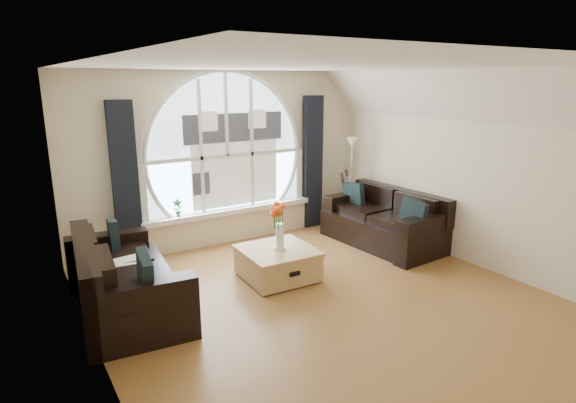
# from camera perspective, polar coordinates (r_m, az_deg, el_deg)

# --- Properties ---
(ground) EXTENTS (5.00, 5.50, 0.01)m
(ground) POSITION_cam_1_polar(r_m,az_deg,el_deg) (5.70, 4.94, -12.23)
(ground) COLOR brown
(ground) RESTS_ON ground
(ceiling) EXTENTS (5.00, 5.50, 0.01)m
(ceiling) POSITION_cam_1_polar(r_m,az_deg,el_deg) (5.09, 5.63, 16.02)
(ceiling) COLOR silver
(ceiling) RESTS_ON ground
(wall_back) EXTENTS (5.00, 0.01, 2.70)m
(wall_back) POSITION_cam_1_polar(r_m,az_deg,el_deg) (7.56, -7.53, 5.20)
(wall_back) COLOR beige
(wall_back) RESTS_ON ground
(wall_left) EXTENTS (0.01, 5.50, 2.70)m
(wall_left) POSITION_cam_1_polar(r_m,az_deg,el_deg) (4.25, -22.64, -3.20)
(wall_left) COLOR beige
(wall_left) RESTS_ON ground
(wall_right) EXTENTS (0.01, 5.50, 2.70)m
(wall_right) POSITION_cam_1_polar(r_m,az_deg,el_deg) (7.01, 21.76, 3.55)
(wall_right) COLOR beige
(wall_right) RESTS_ON ground
(attic_slope) EXTENTS (0.92, 5.50, 0.72)m
(attic_slope) POSITION_cam_1_polar(r_m,az_deg,el_deg) (6.67, 21.01, 11.78)
(attic_slope) COLOR silver
(attic_slope) RESTS_ON ground
(arched_window) EXTENTS (2.60, 0.06, 2.15)m
(arched_window) POSITION_cam_1_polar(r_m,az_deg,el_deg) (7.49, -7.51, 7.24)
(arched_window) COLOR silver
(arched_window) RESTS_ON wall_back
(window_sill) EXTENTS (2.90, 0.22, 0.08)m
(window_sill) POSITION_cam_1_polar(r_m,az_deg,el_deg) (7.65, -7.01, -1.12)
(window_sill) COLOR white
(window_sill) RESTS_ON wall_back
(window_frame) EXTENTS (2.76, 0.08, 2.15)m
(window_frame) POSITION_cam_1_polar(r_m,az_deg,el_deg) (7.46, -7.41, 7.22)
(window_frame) COLOR white
(window_frame) RESTS_ON wall_back
(neighbor_house) EXTENTS (1.70, 0.02, 1.50)m
(neighbor_house) POSITION_cam_1_polar(r_m,az_deg,el_deg) (7.56, -6.39, 6.38)
(neighbor_house) COLOR silver
(neighbor_house) RESTS_ON wall_back
(curtain_left) EXTENTS (0.35, 0.12, 2.30)m
(curtain_left) POSITION_cam_1_polar(r_m,az_deg,el_deg) (6.97, -19.06, 2.06)
(curtain_left) COLOR black
(curtain_left) RESTS_ON ground
(curtain_right) EXTENTS (0.35, 0.12, 2.30)m
(curtain_right) POSITION_cam_1_polar(r_m,az_deg,el_deg) (8.28, 2.99, 4.72)
(curtain_right) COLOR black
(curtain_right) RESTS_ON ground
(sofa_left) EXTENTS (1.19, 2.06, 0.88)m
(sofa_left) POSITION_cam_1_polar(r_m,az_deg,el_deg) (5.68, -19.08, -8.71)
(sofa_left) COLOR black
(sofa_left) RESTS_ON ground
(sofa_right) EXTENTS (1.07, 1.98, 0.86)m
(sofa_right) POSITION_cam_1_polar(r_m,az_deg,el_deg) (7.63, 11.38, -2.20)
(sofa_right) COLOR black
(sofa_right) RESTS_ON ground
(coffee_chest) EXTENTS (0.95, 0.95, 0.45)m
(coffee_chest) POSITION_cam_1_polar(r_m,az_deg,el_deg) (6.28, -1.28, -7.33)
(coffee_chest) COLOR tan
(coffee_chest) RESTS_ON ground
(throw_blanket) EXTENTS (0.61, 0.61, 0.10)m
(throw_blanket) POSITION_cam_1_polar(r_m,az_deg,el_deg) (5.59, -18.97, -7.95)
(throw_blanket) COLOR silver
(throw_blanket) RESTS_ON sofa_left
(vase_flowers) EXTENTS (0.24, 0.24, 0.70)m
(vase_flowers) POSITION_cam_1_polar(r_m,az_deg,el_deg) (6.08, -1.00, -2.32)
(vase_flowers) COLOR white
(vase_flowers) RESTS_ON coffee_chest
(floor_lamp) EXTENTS (0.24, 0.24, 1.60)m
(floor_lamp) POSITION_cam_1_polar(r_m,az_deg,el_deg) (8.29, 7.60, 2.15)
(floor_lamp) COLOR #B2B2B2
(floor_lamp) RESTS_ON ground
(guitar) EXTENTS (0.42, 0.36, 1.06)m
(guitar) POSITION_cam_1_polar(r_m,az_deg,el_deg) (8.38, 6.50, 0.42)
(guitar) COLOR #9A5429
(guitar) RESTS_ON ground
(potted_plant) EXTENTS (0.16, 0.13, 0.27)m
(potted_plant) POSITION_cam_1_polar(r_m,az_deg,el_deg) (7.29, -13.21, -0.76)
(potted_plant) COLOR #1E6023
(potted_plant) RESTS_ON window_sill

